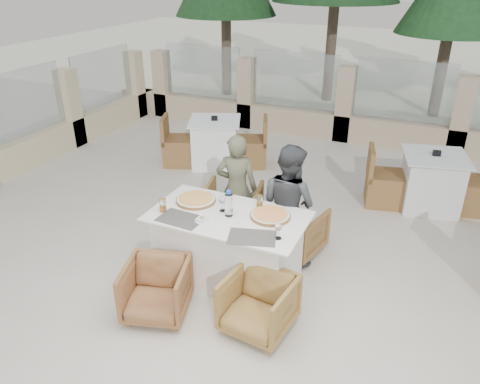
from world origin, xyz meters
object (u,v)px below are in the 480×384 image
at_px(olive_dish, 202,219).
at_px(diner_right, 288,204).
at_px(armchair_near_right, 258,304).
at_px(wine_glass_corner, 279,230).
at_px(beer_glass_right, 260,201).
at_px(armchair_near_left, 156,290).
at_px(pizza_left, 196,199).
at_px(bg_table_a, 215,143).
at_px(armchair_far_left, 233,209).
at_px(pizza_right, 270,215).
at_px(wine_glass_centre, 222,203).
at_px(diner_left, 237,189).
at_px(water_bottle, 229,203).
at_px(armchair_far_right, 296,230).
at_px(dining_table, 228,247).
at_px(beer_glass_left, 163,205).
at_px(bg_table_b, 431,182).

distance_m(olive_dish, diner_right, 1.04).
height_order(olive_dish, armchair_near_right, olive_dish).
relative_size(wine_glass_corner, beer_glass_right, 1.38).
bearing_deg(armchair_near_left, diner_right, 43.15).
xyz_separation_m(pizza_left, olive_dish, (0.26, -0.35, -0.01)).
height_order(beer_glass_right, olive_dish, beer_glass_right).
relative_size(beer_glass_right, bg_table_a, 0.08).
bearing_deg(beer_glass_right, olive_dish, -129.29).
bearing_deg(olive_dish, armchair_far_left, 99.28).
relative_size(pizza_right, wine_glass_centre, 2.22).
distance_m(wine_glass_centre, armchair_near_left, 1.09).
height_order(armchair_near_right, diner_left, diner_left).
distance_m(water_bottle, wine_glass_centre, 0.13).
bearing_deg(armchair_far_right, wine_glass_centre, 64.09).
bearing_deg(dining_table, wine_glass_centre, 145.59).
bearing_deg(dining_table, bg_table_a, 119.38).
xyz_separation_m(beer_glass_left, armchair_far_left, (0.28, 1.09, -0.52)).
bearing_deg(armchair_far_left, olive_dish, 87.47).
relative_size(water_bottle, beer_glass_right, 2.14).
relative_size(olive_dish, armchair_far_right, 0.18).
height_order(wine_glass_centre, diner_right, diner_right).
height_order(dining_table, beer_glass_right, beer_glass_right).
relative_size(armchair_far_right, armchair_near_left, 1.01).
bearing_deg(pizza_right, pizza_left, -179.78).
xyz_separation_m(olive_dish, armchair_far_right, (0.68, 1.00, -0.51)).
bearing_deg(beer_glass_left, armchair_far_left, 75.33).
bearing_deg(armchair_near_left, beer_glass_left, 97.04).
xyz_separation_m(olive_dish, diner_right, (0.63, 0.83, -0.10)).
bearing_deg(beer_glass_right, bg_table_b, 55.13).
distance_m(dining_table, armchair_far_right, 0.94).
bearing_deg(pizza_right, armchair_near_right, -76.28).
distance_m(wine_glass_corner, armchair_near_right, 0.70).
xyz_separation_m(armchair_far_left, armchair_near_left, (-0.02, -1.69, -0.04)).
bearing_deg(beer_glass_left, wine_glass_corner, -0.49).
distance_m(dining_table, pizza_right, 0.60).
bearing_deg(diner_right, bg_table_a, -23.42).
relative_size(pizza_right, beer_glass_right, 3.07).
relative_size(pizza_left, wine_glass_centre, 2.32).
distance_m(water_bottle, beer_glass_left, 0.69).
xyz_separation_m(armchair_far_right, diner_left, (-0.75, -0.01, 0.40)).
bearing_deg(beer_glass_left, water_bottle, 16.66).
distance_m(armchair_far_left, diner_right, 0.93).
bearing_deg(beer_glass_right, pizza_right, -40.96).
height_order(water_bottle, armchair_far_right, water_bottle).
xyz_separation_m(wine_glass_centre, bg_table_a, (-1.47, 2.71, -0.48)).
height_order(wine_glass_corner, olive_dish, wine_glass_corner).
bearing_deg(bg_table_a, diner_left, -78.91).
height_order(pizza_left, bg_table_b, pizza_left).
bearing_deg(wine_glass_centre, armchair_far_left, 108.33).
xyz_separation_m(beer_glass_left, olive_dish, (0.46, -0.01, -0.05)).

